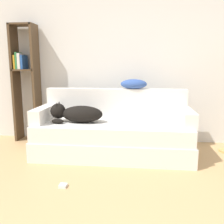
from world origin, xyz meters
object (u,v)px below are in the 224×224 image
Objects in this scene: throw_pillow at (134,84)px; bookshelf at (25,77)px; laptop at (122,123)px; couch at (113,139)px; dog at (77,113)px; power_adapter at (63,186)px.

throw_pillow is 1.65m from bookshelf.
couch is at bearing 138.51° from laptop.
bookshelf reaches higher than dog.
couch reaches higher than power_adapter.
laptop is at bearing -22.14° from bookshelf.
couch is 2.93× the size of dog.
dog is 0.59m from laptop.
dog is at bearing 95.25° from power_adapter.
power_adapter is at bearing -84.75° from dog.
couch is 0.27m from laptop.
throw_pillow is at bearing 63.58° from power_adapter.
couch is 0.57m from dog.
dog is at bearing -32.23° from bookshelf.
bookshelf is at bearing 149.41° from laptop.
dog is 1.18m from bookshelf.
dog reaches higher than couch.
dog is 0.88m from throw_pillow.
dog is at bearing -173.50° from couch.
power_adapter is (-0.50, -0.85, -0.43)m from laptop.
couch is 5.52× the size of throw_pillow.
dog reaches higher than power_adapter.
dog is 1.03m from power_adapter.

